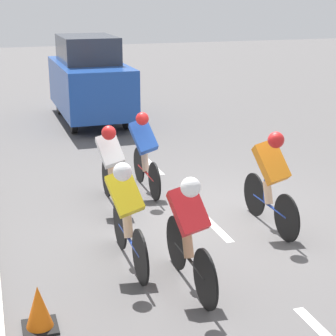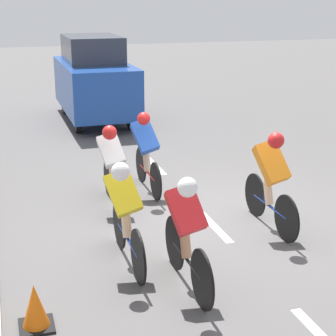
% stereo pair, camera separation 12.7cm
% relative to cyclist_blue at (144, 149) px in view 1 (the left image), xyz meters
% --- Properties ---
extents(ground_plane, '(60.00, 60.00, 0.00)m').
position_rel_cyclist_blue_xyz_m(ground_plane, '(-0.57, 1.30, -0.78)').
color(ground_plane, '#565454').
extents(lane_stripe_mid, '(0.12, 1.40, 0.01)m').
position_rel_cyclist_blue_xyz_m(lane_stripe_mid, '(-0.57, 1.67, -0.78)').
color(lane_stripe_mid, white).
rests_on(lane_stripe_mid, ground).
extents(lane_stripe_far, '(0.12, 1.40, 0.01)m').
position_rel_cyclist_blue_xyz_m(lane_stripe_far, '(-0.57, -1.53, -0.78)').
color(lane_stripe_far, white).
rests_on(lane_stripe_far, ground).
extents(cyclist_blue, '(0.46, 1.63, 1.47)m').
position_rel_cyclist_blue_xyz_m(cyclist_blue, '(0.00, 0.00, 0.00)').
color(cyclist_blue, black).
rests_on(cyclist_blue, ground).
extents(cyclist_yellow, '(0.46, 1.72, 1.47)m').
position_rel_cyclist_blue_xyz_m(cyclist_yellow, '(0.98, 2.64, -0.01)').
color(cyclist_yellow, black).
rests_on(cyclist_yellow, ground).
extents(cyclist_red, '(0.44, 1.67, 1.47)m').
position_rel_cyclist_blue_xyz_m(cyclist_red, '(0.44, 3.41, -0.01)').
color(cyclist_red, black).
rests_on(cyclist_red, ground).
extents(cyclist_white, '(0.43, 1.69, 1.43)m').
position_rel_cyclist_blue_xyz_m(cyclist_white, '(0.71, 0.59, -0.02)').
color(cyclist_white, black).
rests_on(cyclist_white, ground).
extents(cyclist_orange, '(0.45, 1.67, 1.54)m').
position_rel_cyclist_blue_xyz_m(cyclist_orange, '(-1.28, 2.12, 0.03)').
color(cyclist_orange, black).
rests_on(cyclist_orange, ground).
extents(support_car, '(1.70, 3.92, 2.25)m').
position_rel_cyclist_blue_xyz_m(support_car, '(-0.18, -5.97, 0.34)').
color(support_car, black).
rests_on(support_car, ground).
extents(traffic_cone, '(0.36, 0.36, 0.49)m').
position_rel_cyclist_blue_xyz_m(traffic_cone, '(2.18, 3.68, -0.54)').
color(traffic_cone, black).
rests_on(traffic_cone, ground).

